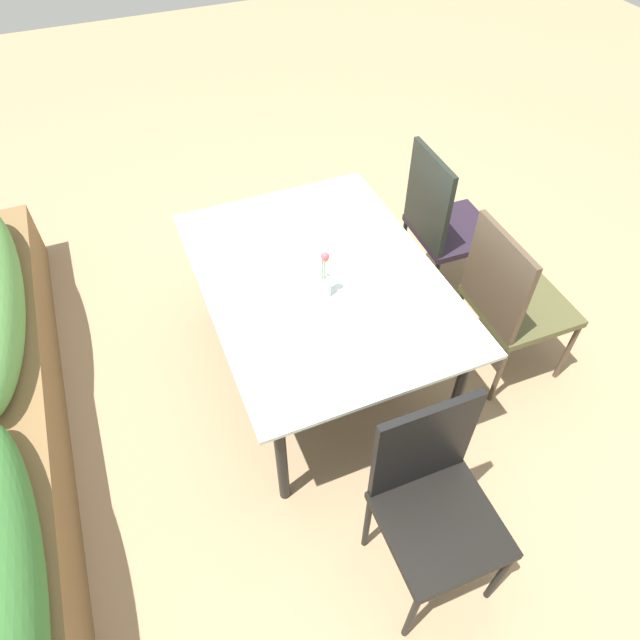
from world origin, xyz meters
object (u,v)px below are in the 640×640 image
Objects in this scene: dining_table at (320,285)px; chair_near_left at (511,298)px; flower_vase at (325,278)px; planter_box at (4,439)px; chair_end_left at (433,496)px; chair_near_right at (443,221)px.

dining_table is 1.55× the size of chair_near_left.
flower_vase is 0.07× the size of planter_box.
chair_end_left is (-1.13, -0.00, -0.11)m from dining_table.
chair_near_left is 3.72× the size of flower_vase.
planter_box is at bearing -78.88° from chair_near_right.
chair_near_right is at bearing -64.06° from flower_vase.
chair_end_left is at bearing -30.13° from chair_near_right.
planter_box is at bearing 87.98° from flower_vase.
chair_end_left is 1.22m from chair_near_left.
chair_end_left is at bearing -123.84° from planter_box.
dining_table is at bearing -89.33° from chair_end_left.
dining_table is 0.42× the size of planter_box.
chair_near_right is at bearing -69.62° from dining_table.
chair_near_left is at bearing -103.08° from flower_vase.
dining_table is at bearing -67.67° from chair_near_right.
planter_box is at bearing -95.00° from chair_near_left.
dining_table is 0.99m from chair_near_right.
flower_vase reaches higher than planter_box.
dining_table reaches higher than planter_box.
dining_table is 5.78× the size of flower_vase.
chair_near_left is at bearing -96.25° from planter_box.
planter_box is (1.07, 1.59, -0.23)m from chair_end_left.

